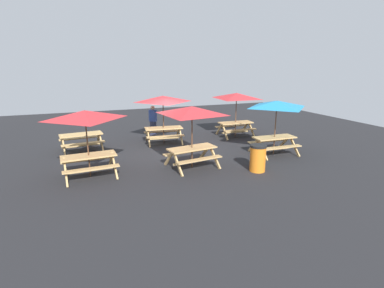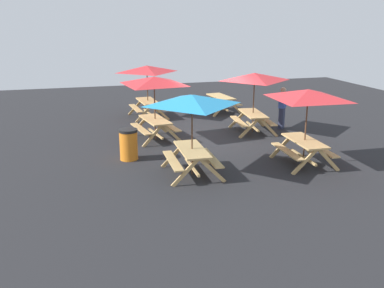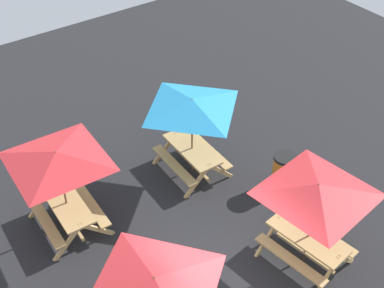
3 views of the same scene
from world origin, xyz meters
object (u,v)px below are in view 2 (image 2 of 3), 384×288
at_px(picnic_table_1, 192,106).
at_px(picnic_table_5, 221,100).
at_px(picnic_table_4, 147,73).
at_px(trash_bin_orange, 129,144).
at_px(picnic_table_0, 254,81).
at_px(person_standing, 282,107).
at_px(picnic_table_3, 308,100).
at_px(picnic_table_2, 154,85).

height_order(picnic_table_1, picnic_table_5, picnic_table_1).
bearing_deg(picnic_table_4, trash_bin_orange, -19.86).
distance_m(picnic_table_0, picnic_table_5, 4.05).
xyz_separation_m(picnic_table_0, picnic_table_5, (-3.79, 0.01, -1.43)).
height_order(picnic_table_1, trash_bin_orange, picnic_table_1).
relative_size(picnic_table_5, person_standing, 1.16).
distance_m(picnic_table_5, trash_bin_orange, 7.77).
xyz_separation_m(picnic_table_1, trash_bin_orange, (-1.82, -1.55, -1.49)).
distance_m(picnic_table_3, picnic_table_5, 7.87).
xyz_separation_m(picnic_table_0, picnic_table_2, (0.01, -3.85, 0.00)).
bearing_deg(trash_bin_orange, picnic_table_0, 112.11).
bearing_deg(picnic_table_5, picnic_table_2, -51.80).
height_order(picnic_table_2, picnic_table_4, same).
xyz_separation_m(trash_bin_orange, person_standing, (-2.26, 6.42, 0.39)).
height_order(picnic_table_1, picnic_table_4, same).
relative_size(picnic_table_0, picnic_table_3, 0.83).
relative_size(picnic_table_0, picnic_table_1, 1.00).
xyz_separation_m(picnic_table_2, picnic_table_5, (-3.80, 3.86, -1.43)).
relative_size(picnic_table_0, picnic_table_4, 1.00).
height_order(trash_bin_orange, person_standing, person_standing).
xyz_separation_m(picnic_table_2, picnic_table_3, (3.95, 3.81, 0.00)).
height_order(picnic_table_4, trash_bin_orange, picnic_table_4).
relative_size(picnic_table_1, picnic_table_3, 0.83).
bearing_deg(picnic_table_2, trash_bin_orange, -39.36).
bearing_deg(trash_bin_orange, picnic_table_4, 164.18).
bearing_deg(picnic_table_1, picnic_table_4, -178.68).
bearing_deg(picnic_table_3, picnic_table_0, -178.26).
distance_m(picnic_table_4, trash_bin_orange, 6.10).
bearing_deg(picnic_table_2, picnic_table_0, 81.82).
bearing_deg(person_standing, picnic_table_2, 136.51).
height_order(picnic_table_0, picnic_table_4, same).
relative_size(picnic_table_2, person_standing, 1.68).
xyz_separation_m(picnic_table_3, person_standing, (-4.15, 1.37, -1.10)).
bearing_deg(picnic_table_2, picnic_table_3, 35.73).
height_order(picnic_table_2, picnic_table_5, picnic_table_2).
height_order(picnic_table_2, person_standing, picnic_table_2).
bearing_deg(picnic_table_4, picnic_table_1, -4.51).
relative_size(picnic_table_1, trash_bin_orange, 2.38).
relative_size(picnic_table_0, trash_bin_orange, 2.38).
height_order(picnic_table_0, trash_bin_orange, picnic_table_0).
bearing_deg(picnic_table_3, person_standing, 163.98).
height_order(picnic_table_3, person_standing, picnic_table_3).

